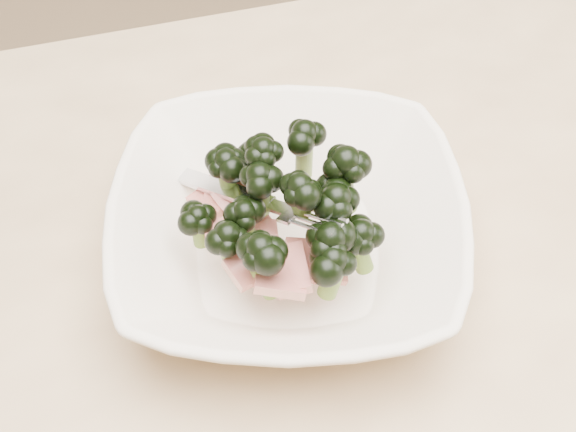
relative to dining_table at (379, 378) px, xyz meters
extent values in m
cube|color=tan|center=(0.00, 0.00, 0.08)|extent=(1.20, 0.80, 0.04)
imported|color=white|center=(-0.06, 0.07, 0.13)|extent=(0.33, 0.33, 0.07)
cylinder|color=#526E24|center=(-0.06, 0.06, 0.18)|extent=(0.02, 0.02, 0.03)
ellipsoid|color=black|center=(-0.06, 0.06, 0.20)|extent=(0.03, 0.03, 0.03)
cylinder|color=#526E24|center=(-0.12, 0.08, 0.14)|extent=(0.01, 0.01, 0.03)
ellipsoid|color=black|center=(-0.12, 0.08, 0.16)|extent=(0.03, 0.03, 0.02)
cylinder|color=#526E24|center=(-0.07, 0.13, 0.14)|extent=(0.02, 0.02, 0.03)
ellipsoid|color=black|center=(-0.07, 0.13, 0.16)|extent=(0.04, 0.04, 0.03)
cylinder|color=#526E24|center=(-0.03, 0.06, 0.16)|extent=(0.01, 0.02, 0.03)
ellipsoid|color=black|center=(-0.03, 0.06, 0.18)|extent=(0.03, 0.03, 0.02)
cylinder|color=#526E24|center=(-0.09, 0.12, 0.15)|extent=(0.02, 0.02, 0.04)
ellipsoid|color=black|center=(-0.09, 0.12, 0.17)|extent=(0.03, 0.03, 0.03)
cylinder|color=#526E24|center=(-0.09, 0.02, 0.15)|extent=(0.03, 0.03, 0.05)
ellipsoid|color=black|center=(-0.09, 0.02, 0.18)|extent=(0.04, 0.04, 0.03)
cylinder|color=#526E24|center=(-0.11, 0.05, 0.15)|extent=(0.02, 0.02, 0.03)
ellipsoid|color=black|center=(-0.11, 0.05, 0.17)|extent=(0.03, 0.03, 0.03)
cylinder|color=#526E24|center=(-0.03, 0.11, 0.16)|extent=(0.02, 0.02, 0.05)
ellipsoid|color=black|center=(-0.03, 0.11, 0.19)|extent=(0.03, 0.03, 0.03)
cylinder|color=#526E24|center=(-0.04, 0.03, 0.15)|extent=(0.02, 0.02, 0.04)
ellipsoid|color=black|center=(-0.04, 0.03, 0.17)|extent=(0.04, 0.04, 0.03)
cylinder|color=#526E24|center=(-0.07, 0.10, 0.17)|extent=(0.02, 0.02, 0.04)
ellipsoid|color=black|center=(-0.07, 0.10, 0.20)|extent=(0.03, 0.03, 0.02)
cylinder|color=#526E24|center=(-0.02, 0.07, 0.17)|extent=(0.02, 0.02, 0.05)
ellipsoid|color=black|center=(-0.02, 0.07, 0.20)|extent=(0.04, 0.04, 0.03)
cylinder|color=#526E24|center=(-0.08, 0.08, 0.17)|extent=(0.02, 0.02, 0.03)
ellipsoid|color=black|center=(-0.08, 0.08, 0.19)|extent=(0.03, 0.03, 0.03)
cylinder|color=#526E24|center=(-0.04, 0.01, 0.14)|extent=(0.02, 0.02, 0.04)
ellipsoid|color=black|center=(-0.04, 0.01, 0.17)|extent=(0.04, 0.04, 0.03)
cylinder|color=#526E24|center=(-0.09, 0.06, 0.16)|extent=(0.02, 0.02, 0.03)
ellipsoid|color=black|center=(-0.09, 0.06, 0.17)|extent=(0.03, 0.03, 0.02)
cylinder|color=#526E24|center=(-0.03, 0.05, 0.16)|extent=(0.02, 0.02, 0.04)
ellipsoid|color=black|center=(-0.03, 0.05, 0.18)|extent=(0.04, 0.04, 0.03)
cylinder|color=#526E24|center=(-0.02, 0.03, 0.14)|extent=(0.02, 0.02, 0.04)
ellipsoid|color=black|center=(-0.02, 0.03, 0.16)|extent=(0.03, 0.03, 0.03)
cube|color=maroon|center=(-0.08, 0.02, 0.15)|extent=(0.05, 0.06, 0.03)
cube|color=maroon|center=(-0.11, 0.12, 0.13)|extent=(0.04, 0.04, 0.02)
cube|color=maroon|center=(-0.07, 0.02, 0.15)|extent=(0.03, 0.05, 0.02)
cube|color=maroon|center=(-0.10, 0.07, 0.15)|extent=(0.06, 0.03, 0.02)
cube|color=maroon|center=(-0.09, 0.11, 0.13)|extent=(0.05, 0.05, 0.01)
cube|color=maroon|center=(-0.05, 0.04, 0.13)|extent=(0.05, 0.04, 0.02)
cube|color=maroon|center=(-0.09, 0.04, 0.15)|extent=(0.05, 0.04, 0.02)
cube|color=maroon|center=(-0.09, 0.10, 0.14)|extent=(0.04, 0.05, 0.02)
camera|label=1|loc=(-0.17, -0.30, 0.60)|focal=50.00mm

